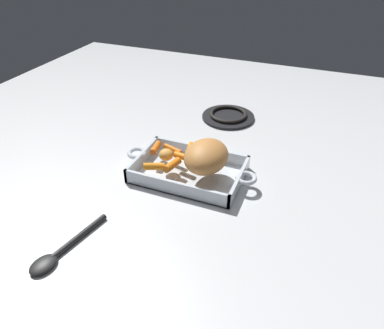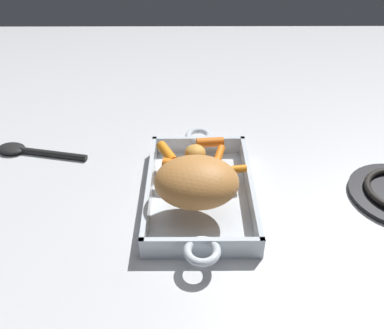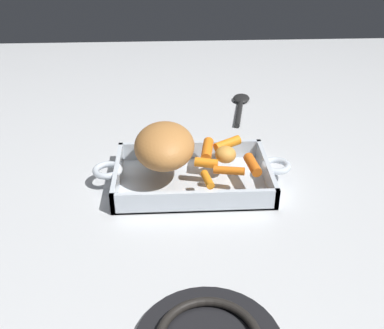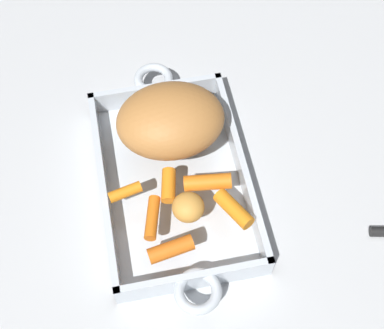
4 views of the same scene
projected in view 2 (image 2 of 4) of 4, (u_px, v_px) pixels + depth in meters
ground_plane at (200, 197)px, 0.81m from camera, size 2.17×2.17×0.00m
roasting_dish at (200, 192)px, 0.80m from camera, size 0.41×0.21×0.04m
pork_roast at (196, 182)px, 0.71m from camera, size 0.12×0.15×0.08m
baby_carrot_center_right at (205, 168)px, 0.80m from camera, size 0.05×0.03×0.02m
baby_carrot_long at (179, 166)px, 0.80m from camera, size 0.03×0.07×0.03m
baby_carrot_southeast at (235, 169)px, 0.80m from camera, size 0.02×0.05×0.02m
baby_carrot_southwest at (210, 142)px, 0.87m from camera, size 0.03×0.06×0.02m
baby_carrot_northeast at (219, 156)px, 0.83m from camera, size 0.06×0.03×0.02m
baby_carrot_center_left at (167, 153)px, 0.84m from camera, size 0.06×0.05×0.02m
potato_golden_small at (195, 153)px, 0.82m from camera, size 0.06×0.06×0.03m
serving_spoon at (28, 151)px, 0.93m from camera, size 0.07×0.22×0.02m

